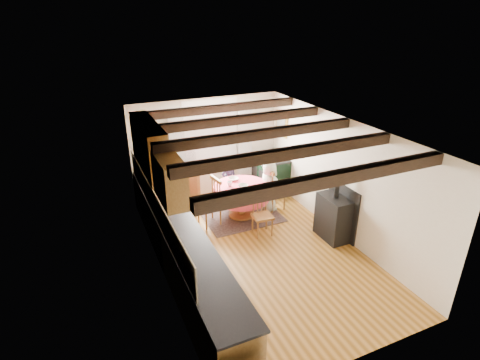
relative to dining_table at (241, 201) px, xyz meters
name	(u,v)px	position (x,y,z in m)	size (l,w,h in m)	color
floor	(257,250)	(-0.28, -1.35, -0.37)	(3.60, 5.50, 0.00)	#AD7933
ceiling	(260,129)	(-0.28, -1.35, 2.03)	(3.60, 5.50, 0.00)	white
wall_back	(207,148)	(-0.28, 1.40, 0.83)	(3.60, 0.00, 2.40)	silver
wall_front	(362,288)	(-0.28, -4.10, 0.83)	(3.60, 0.00, 2.40)	silver
wall_left	(158,214)	(-2.08, -1.35, 0.83)	(0.00, 5.50, 2.40)	silver
wall_right	(340,178)	(1.52, -1.35, 0.83)	(0.00, 5.50, 2.40)	silver
beam_a	(333,179)	(-0.28, -3.35, 1.94)	(3.60, 0.16, 0.16)	#312118
beam_b	(291,153)	(-0.28, -2.35, 1.94)	(3.60, 0.16, 0.16)	#312118
beam_c	(259,134)	(-0.28, -1.35, 1.94)	(3.60, 0.16, 0.16)	#312118
beam_d	(236,120)	(-0.28, -0.35, 1.94)	(3.60, 0.16, 0.16)	#312118
beam_e	(217,109)	(-0.28, 0.65, 1.94)	(3.60, 0.16, 0.16)	#312118
splash_left	(155,206)	(-2.06, -1.05, 0.83)	(0.02, 4.50, 0.55)	beige
splash_back	(166,154)	(-1.28, 1.38, 0.83)	(1.40, 0.02, 0.55)	beige
base_cabinet_left	(179,249)	(-1.78, -1.35, 0.07)	(0.60, 5.30, 0.88)	olive
base_cabinet_back	(169,189)	(-1.33, 1.10, 0.07)	(1.30, 0.60, 0.88)	olive
worktop_left	(179,226)	(-1.76, -1.35, 0.53)	(0.64, 5.30, 0.04)	black
worktop_back	(168,171)	(-1.33, 1.08, 0.53)	(1.30, 0.64, 0.04)	black
wall_cabinet_glass	(149,146)	(-1.91, -0.15, 1.58)	(0.34, 1.80, 0.90)	olive
wall_cabinet_solid	(170,180)	(-1.91, -1.65, 1.53)	(0.34, 0.90, 0.70)	olive
window_frame	(211,131)	(-0.18, 1.39, 1.23)	(1.34, 0.03, 1.54)	white
window_pane	(210,131)	(-0.18, 1.39, 1.23)	(1.20, 0.01, 1.40)	white
curtain_left	(178,158)	(-1.03, 1.30, 0.73)	(0.35, 0.10, 2.10)	silver
curtain_right	(245,148)	(0.67, 1.30, 0.73)	(0.35, 0.10, 2.10)	silver
curtain_rod	(211,107)	(-0.18, 1.30, 1.83)	(0.03, 0.03, 2.00)	black
wall_picture	(282,124)	(1.49, 0.95, 1.33)	(0.04, 0.50, 0.60)	gold
wall_plate	(247,123)	(0.77, 1.37, 1.33)	(0.30, 0.30, 0.02)	silver
rug	(241,215)	(0.00, 0.00, -0.36)	(1.66, 1.29, 0.01)	black
dining_table	(241,201)	(0.00, 0.00, 0.00)	(1.22, 1.22, 0.74)	#D9545C
chair_near	(263,215)	(0.08, -0.86, 0.08)	(0.38, 0.40, 0.90)	#8E5D25
chair_left	(209,202)	(-0.77, -0.03, 0.15)	(0.45, 0.47, 1.04)	#8E5D25
chair_right	(275,189)	(0.84, 0.03, 0.13)	(0.43, 0.45, 1.00)	#8E5D25
aga_range	(269,173)	(1.19, 0.93, 0.09)	(0.65, 1.00, 0.93)	black
cast_iron_stove	(335,206)	(1.30, -1.54, 0.34)	(0.42, 0.70, 1.41)	black
child_far	(229,180)	(0.03, 0.79, 0.19)	(0.40, 0.27, 1.11)	#25243B
child_right	(269,186)	(0.69, 0.03, 0.23)	(0.58, 0.38, 1.19)	silver
bowl_a	(233,179)	(-0.04, 0.36, 0.40)	(0.23, 0.23, 0.06)	silver
bowl_b	(243,186)	(0.00, -0.08, 0.40)	(0.21, 0.21, 0.07)	silver
cup	(229,184)	(-0.24, 0.12, 0.42)	(0.11, 0.11, 0.10)	silver
canister_tall	(160,167)	(-1.52, 1.03, 0.67)	(0.14, 0.14, 0.23)	#262628
canister_wide	(171,163)	(-1.21, 1.23, 0.65)	(0.18, 0.18, 0.20)	#262628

